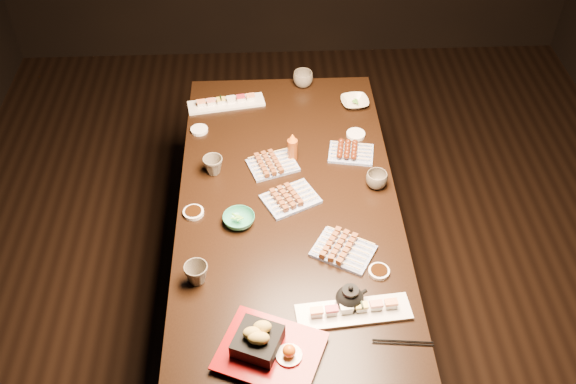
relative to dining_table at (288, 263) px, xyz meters
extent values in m
plane|color=black|center=(0.12, -0.12, -0.38)|extent=(5.00, 5.00, 0.00)
cube|color=black|center=(0.00, 0.00, 0.00)|extent=(0.95, 1.83, 0.75)
imported|color=#2C8866|center=(-0.20, -0.10, 0.39)|extent=(0.16, 0.16, 0.04)
imported|color=beige|center=(0.35, 0.66, 0.39)|extent=(0.15, 0.15, 0.03)
imported|color=brown|center=(-0.35, -0.38, 0.42)|extent=(0.11, 0.11, 0.08)
imported|color=brown|center=(0.37, 0.09, 0.41)|extent=(0.11, 0.11, 0.07)
imported|color=brown|center=(-0.31, 0.21, 0.41)|extent=(0.09, 0.09, 0.08)
imported|color=brown|center=(0.11, 0.84, 0.41)|extent=(0.13, 0.13, 0.08)
cylinder|color=brown|center=(0.03, 0.28, 0.44)|extent=(0.06, 0.06, 0.14)
cylinder|color=white|center=(-0.38, -0.04, 0.38)|extent=(0.09, 0.09, 0.01)
cylinder|color=white|center=(0.33, 0.43, 0.38)|extent=(0.11, 0.11, 0.02)
cylinder|color=white|center=(0.32, -0.37, 0.38)|extent=(0.09, 0.09, 0.01)
cylinder|color=white|center=(-0.39, 0.49, 0.38)|extent=(0.10, 0.10, 0.01)
camera|label=1|loc=(-0.08, -1.85, 2.23)|focal=40.00mm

